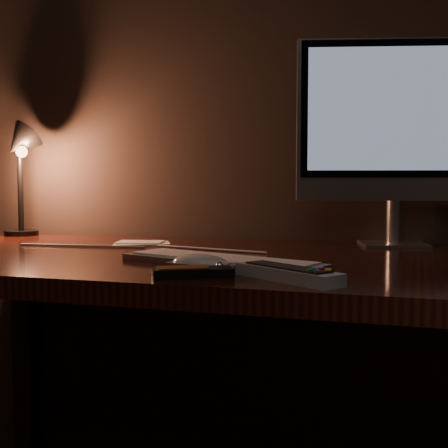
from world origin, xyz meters
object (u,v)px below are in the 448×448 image
(tv_remote, at_px, (288,273))
(media_remote, at_px, (192,272))
(monitor, at_px, (395,124))
(keyboard, at_px, (221,261))
(mouse, at_px, (200,266))
(desk, at_px, (244,310))
(desk_lamp, at_px, (20,159))

(tv_remote, bearing_deg, media_remote, -139.55)
(monitor, xyz_separation_m, keyboard, (-0.30, -0.46, -0.29))
(media_remote, bearing_deg, monitor, 36.60)
(keyboard, distance_m, tv_remote, 0.22)
(mouse, xyz_separation_m, tv_remote, (0.17, -0.05, 0.00))
(desk, relative_size, mouse, 14.11)
(media_remote, relative_size, desk_lamp, 0.42)
(keyboard, bearing_deg, monitor, 76.80)
(mouse, height_order, tv_remote, tv_remote)
(mouse, xyz_separation_m, desk_lamp, (-0.72, 0.50, 0.21))
(keyboard, xyz_separation_m, tv_remote, (0.16, -0.15, 0.00))
(monitor, relative_size, desk_lamp, 1.52)
(monitor, distance_m, tv_remote, 0.69)
(tv_remote, bearing_deg, mouse, -162.41)
(desk_lamp, bearing_deg, mouse, -28.35)
(desk_lamp, bearing_deg, monitor, 9.63)
(keyboard, xyz_separation_m, desk_lamp, (-0.73, 0.40, 0.22))
(media_remote, xyz_separation_m, desk_lamp, (-0.73, 0.57, 0.21))
(desk, xyz_separation_m, desk_lamp, (-0.72, 0.20, 0.35))
(mouse, bearing_deg, desk, 106.51)
(monitor, height_order, keyboard, monitor)
(media_remote, height_order, desk_lamp, desk_lamp)
(monitor, xyz_separation_m, media_remote, (-0.30, -0.63, -0.29))
(desk, height_order, monitor, monitor)
(keyboard, relative_size, desk_lamp, 1.26)
(desk, bearing_deg, tv_remote, -64.10)
(media_remote, bearing_deg, desk, 64.07)
(keyboard, bearing_deg, media_remote, -68.90)
(desk, xyz_separation_m, keyboard, (0.01, -0.20, 0.14))
(desk, relative_size, keyboard, 3.85)
(monitor, distance_m, media_remote, 0.75)
(monitor, distance_m, mouse, 0.70)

